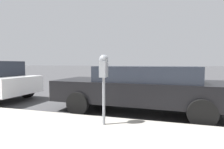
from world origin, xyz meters
TOP-DOWN VIEW (x-y plane):
  - ground_plane at (0.00, 0.00)m, footprint 220.00×220.00m
  - parking_meter at (-2.73, -0.27)m, footprint 0.21×0.19m
  - car_black at (-1.03, -0.86)m, footprint 2.13×5.04m

SIDE VIEW (x-z plane):
  - ground_plane at x=0.00m, z-range 0.00..0.00m
  - car_black at x=-1.03m, z-range 0.06..1.41m
  - parking_meter at x=-2.73m, z-range 0.52..1.99m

